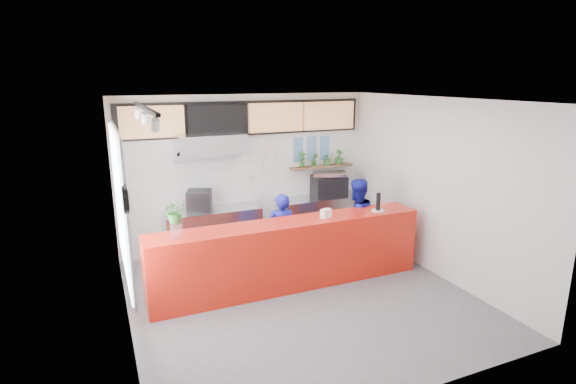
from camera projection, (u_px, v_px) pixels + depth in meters
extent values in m
plane|color=slate|center=(300.00, 296.00, 6.98)|extent=(5.00, 5.00, 0.00)
plane|color=silver|center=(301.00, 100.00, 6.24)|extent=(5.00, 5.00, 0.00)
plane|color=white|center=(247.00, 172.00, 8.83)|extent=(5.00, 0.00, 5.00)
plane|color=white|center=(121.00, 225.00, 5.65)|extent=(0.00, 5.00, 5.00)
plane|color=white|center=(435.00, 187.00, 7.57)|extent=(0.00, 5.00, 5.00)
cube|color=red|center=(290.00, 254.00, 7.20)|extent=(4.50, 0.60, 1.10)
cube|color=beige|center=(246.00, 115.00, 8.55)|extent=(5.00, 0.02, 0.80)
cube|color=#B2B5BA|center=(213.00, 232.00, 8.52)|extent=(1.80, 0.60, 0.90)
cube|color=black|center=(199.00, 201.00, 8.27)|extent=(0.55, 0.55, 0.39)
cube|color=#B2B5BA|center=(210.00, 144.00, 8.05)|extent=(1.20, 0.70, 0.35)
cube|color=#B2B5BA|center=(211.00, 155.00, 8.10)|extent=(1.20, 0.69, 0.31)
cube|color=#B2B5BA|center=(321.00, 218.00, 9.40)|extent=(1.80, 0.60, 0.90)
cube|color=black|center=(329.00, 186.00, 9.30)|extent=(0.71, 0.54, 0.43)
cube|color=silver|center=(329.00, 174.00, 9.24)|extent=(0.81, 0.70, 0.06)
cube|color=brown|center=(322.00, 166.00, 9.36)|extent=(1.40, 0.18, 0.04)
cube|color=tan|center=(152.00, 122.00, 7.79)|extent=(1.10, 0.10, 0.55)
cube|color=black|center=(217.00, 120.00, 8.24)|extent=(1.10, 0.10, 0.55)
cube|color=tan|center=(276.00, 117.00, 8.68)|extent=(1.10, 0.10, 0.55)
cube|color=tan|center=(329.00, 115.00, 9.13)|extent=(1.10, 0.10, 0.55)
cube|color=black|center=(247.00, 118.00, 8.54)|extent=(4.80, 0.04, 0.65)
cube|color=silver|center=(120.00, 203.00, 5.88)|extent=(0.04, 2.20, 1.90)
cube|color=#B2B5BA|center=(122.00, 203.00, 5.88)|extent=(0.03, 2.30, 2.00)
cylinder|color=black|center=(125.00, 200.00, 4.73)|extent=(0.05, 0.30, 0.30)
cylinder|color=white|center=(128.00, 199.00, 4.74)|extent=(0.02, 0.26, 0.26)
cube|color=black|center=(145.00, 108.00, 5.45)|extent=(0.05, 2.40, 0.04)
cylinder|color=silver|center=(255.00, 159.00, 8.80)|extent=(0.24, 0.03, 0.24)
cylinder|color=silver|center=(269.00, 163.00, 8.94)|extent=(0.24, 0.03, 0.24)
cylinder|color=silver|center=(255.00, 174.00, 8.88)|extent=(0.24, 0.03, 0.24)
cylinder|color=silver|center=(271.00, 150.00, 8.90)|extent=(0.24, 0.03, 0.24)
cube|color=#598CBF|center=(298.00, 143.00, 9.11)|extent=(0.20, 0.02, 0.25)
cube|color=#598CBF|center=(312.00, 143.00, 9.23)|extent=(0.20, 0.02, 0.25)
cube|color=#598CBF|center=(325.00, 142.00, 9.34)|extent=(0.20, 0.02, 0.25)
cube|color=#598CBF|center=(298.00, 156.00, 9.18)|extent=(0.20, 0.02, 0.25)
cube|color=#598CBF|center=(311.00, 155.00, 9.29)|extent=(0.20, 0.02, 0.25)
cube|color=#598CBF|center=(324.00, 154.00, 9.41)|extent=(0.20, 0.02, 0.25)
imported|color=#151995|center=(281.00, 233.00, 7.72)|extent=(0.56, 0.42, 1.41)
imported|color=#151995|center=(356.00, 221.00, 8.13)|extent=(0.82, 0.67, 1.56)
imported|color=#2D6C25|center=(302.00, 159.00, 9.14)|extent=(0.21, 0.18, 0.34)
imported|color=#2D6C25|center=(314.00, 160.00, 9.25)|extent=(0.18, 0.17, 0.27)
imported|color=#2D6C25|center=(328.00, 159.00, 9.37)|extent=(0.28, 0.26, 0.27)
imported|color=#2D6C25|center=(339.00, 157.00, 9.47)|extent=(0.21, 0.20, 0.31)
cylinder|color=white|center=(176.00, 231.00, 6.33)|extent=(0.20, 0.20, 0.21)
imported|color=#2D6C25|center=(175.00, 211.00, 6.26)|extent=(0.34, 0.31, 0.34)
cube|color=white|center=(326.00, 214.00, 7.23)|extent=(0.19, 0.15, 0.14)
cylinder|color=white|center=(378.00, 211.00, 7.62)|extent=(0.27, 0.27, 0.02)
cylinder|color=black|center=(378.00, 202.00, 7.58)|extent=(0.09, 0.09, 0.30)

